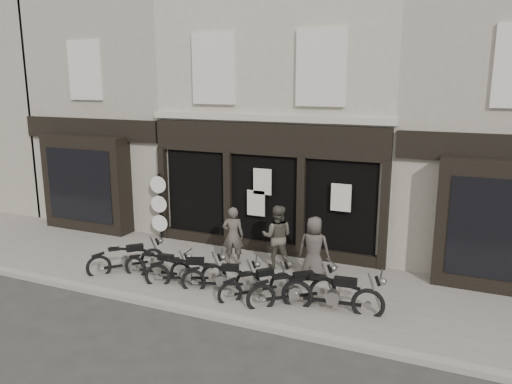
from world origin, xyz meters
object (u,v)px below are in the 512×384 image
at_px(motorcycle_4, 257,286).
at_px(man_right, 314,248).
at_px(man_centre, 277,236).
at_px(man_left, 233,236).
at_px(advert_sign_post, 160,209).
at_px(motorcycle_1, 159,268).
at_px(motorcycle_5, 293,292).
at_px(motorcycle_0, 127,261).
at_px(motorcycle_3, 222,280).
at_px(motorcycle_2, 187,274).
at_px(motorcycle_6, 333,297).

distance_m(motorcycle_4, man_right, 1.91).
distance_m(man_centre, man_right, 1.20).
bearing_deg(motorcycle_4, man_left, 82.25).
bearing_deg(advert_sign_post, motorcycle_1, -64.24).
bearing_deg(motorcycle_5, man_left, 104.66).
bearing_deg(motorcycle_0, motorcycle_3, -48.83).
bearing_deg(man_left, motorcycle_2, 56.62).
relative_size(motorcycle_5, motorcycle_6, 0.79).
bearing_deg(motorcycle_6, motorcycle_1, 173.43).
height_order(motorcycle_1, advert_sign_post, advert_sign_post).
height_order(motorcycle_3, man_right, man_right).
xyz_separation_m(motorcycle_5, man_right, (-0.04, 1.63, 0.52)).
xyz_separation_m(motorcycle_2, motorcycle_5, (2.80, 0.02, 0.02)).
bearing_deg(motorcycle_4, man_centre, 49.41).
relative_size(man_centre, advert_sign_post, 0.78).
bearing_deg(motorcycle_3, motorcycle_0, 158.29).
bearing_deg(motorcycle_0, motorcycle_1, -49.50).
distance_m(motorcycle_3, motorcycle_4, 0.93).
bearing_deg(motorcycle_1, motorcycle_2, -13.01).
bearing_deg(motorcycle_4, motorcycle_6, -47.99).
relative_size(man_left, man_right, 0.99).
xyz_separation_m(motorcycle_4, advert_sign_post, (-4.60, 2.79, 0.72)).
relative_size(motorcycle_2, advert_sign_post, 0.86).
xyz_separation_m(motorcycle_0, motorcycle_4, (3.81, -0.09, -0.02)).
relative_size(motorcycle_1, man_centre, 1.11).
bearing_deg(man_centre, motorcycle_5, 105.82).
relative_size(motorcycle_4, man_right, 0.96).
bearing_deg(motorcycle_5, man_right, 52.15).
relative_size(motorcycle_0, motorcycle_2, 0.86).
distance_m(motorcycle_0, advert_sign_post, 2.89).
bearing_deg(man_left, advert_sign_post, -38.93).
height_order(man_left, man_right, man_right).
relative_size(motorcycle_6, man_right, 1.41).
xyz_separation_m(motorcycle_3, advert_sign_post, (-3.66, 2.78, 0.71)).
height_order(man_centre, man_right, man_centre).
bearing_deg(advert_sign_post, man_right, -20.18).
height_order(motorcycle_5, man_left, man_left).
bearing_deg(motorcycle_0, motorcycle_2, -51.31).
height_order(motorcycle_0, advert_sign_post, advert_sign_post).
relative_size(motorcycle_2, motorcycle_4, 1.22).
distance_m(man_left, man_centre, 1.23).
bearing_deg(motorcycle_6, man_centre, 131.06).
distance_m(motorcycle_0, motorcycle_4, 3.81).
bearing_deg(motorcycle_1, man_centre, 30.46).
bearing_deg(man_right, motorcycle_6, 116.13).
height_order(motorcycle_2, advert_sign_post, advert_sign_post).
bearing_deg(man_left, motorcycle_4, 110.56).
bearing_deg(man_right, motorcycle_3, 36.33).
distance_m(motorcycle_4, advert_sign_post, 5.42).
xyz_separation_m(motorcycle_6, man_centre, (-2.10, 1.95, 0.55)).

